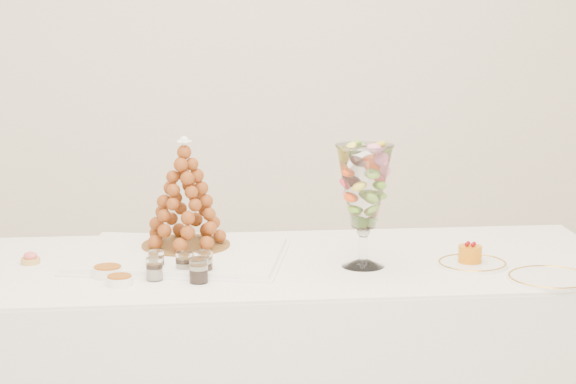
{
  "coord_description": "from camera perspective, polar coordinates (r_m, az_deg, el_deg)",
  "views": [
    {
      "loc": [
        -0.16,
        -3.27,
        1.71
      ],
      "look_at": [
        0.1,
        0.22,
        0.99
      ],
      "focal_mm": 70.0,
      "sensor_mm": 36.0,
      "label": 1
    }
  ],
  "objects": [
    {
      "name": "verrine_b",
      "position": [
        3.41,
        -5.3,
        -3.64
      ],
      "size": [
        0.06,
        0.06,
        0.07
      ],
      "primitive_type": "cylinder",
      "rotation": [
        0.0,
        0.0,
        -0.3
      ],
      "color": "white",
      "rests_on": "buffet_table"
    },
    {
      "name": "mousse_cake",
      "position": [
        3.55,
        9.23,
        -3.11
      ],
      "size": [
        0.07,
        0.07,
        0.07
      ],
      "color": "orange",
      "rests_on": "cake_plate"
    },
    {
      "name": "verrine_d",
      "position": [
        3.37,
        -6.8,
        -3.9
      ],
      "size": [
        0.06,
        0.06,
        0.07
      ],
      "primitive_type": "cylinder",
      "rotation": [
        0.0,
        0.0,
        0.23
      ],
      "color": "white",
      "rests_on": "buffet_table"
    },
    {
      "name": "ramekin_back",
      "position": [
        3.43,
        -9.15,
        -4.03
      ],
      "size": [
        0.09,
        0.09,
        0.03
      ],
      "primitive_type": "cylinder",
      "color": "white",
      "rests_on": "buffet_table"
    },
    {
      "name": "verrine_c",
      "position": [
        3.39,
        -4.33,
        -3.65
      ],
      "size": [
        0.06,
        0.06,
        0.08
      ],
      "primitive_type": "cylinder",
      "rotation": [
        0.0,
        0.0,
        0.04
      ],
      "color": "white",
      "rests_on": "buffet_table"
    },
    {
      "name": "ramekin_front",
      "position": [
        3.34,
        -8.56,
        -4.48
      ],
      "size": [
        0.08,
        0.08,
        0.03
      ],
      "primitive_type": "cylinder",
      "color": "white",
      "rests_on": "buffet_table"
    },
    {
      "name": "verrine_a",
      "position": [
        3.46,
        -6.7,
        -3.51
      ],
      "size": [
        0.05,
        0.05,
        0.07
      ],
      "primitive_type": "cylinder",
      "rotation": [
        0.0,
        0.0,
        0.06
      ],
      "color": "white",
      "rests_on": "buffet_table"
    },
    {
      "name": "cake_plate",
      "position": [
        3.55,
        9.34,
        -3.63
      ],
      "size": [
        0.22,
        0.22,
        0.01
      ],
      "primitive_type": "cylinder",
      "color": "white",
      "rests_on": "buffet_table"
    },
    {
      "name": "pink_tart",
      "position": [
        3.62,
        -12.95,
        -3.32
      ],
      "size": [
        0.06,
        0.06,
        0.04
      ],
      "color": "tan",
      "rests_on": "buffet_table"
    },
    {
      "name": "buffet_table",
      "position": [
        3.67,
        0.15,
        -9.45
      ],
      "size": [
        2.07,
        0.87,
        0.78
      ],
      "rotation": [
        0.0,
        0.0,
        0.02
      ],
      "color": "white",
      "rests_on": "ground"
    },
    {
      "name": "spare_plate",
      "position": [
        3.44,
        13.2,
        -4.31
      ],
      "size": [
        0.26,
        0.26,
        0.01
      ],
      "primitive_type": "cylinder",
      "color": "white",
      "rests_on": "buffet_table"
    },
    {
      "name": "croquembouche",
      "position": [
        3.64,
        -5.26,
        -0.06
      ],
      "size": [
        0.3,
        0.3,
        0.36
      ],
      "rotation": [
        0.0,
        0.0,
        0.3
      ],
      "color": "brown",
      "rests_on": "lace_tray"
    },
    {
      "name": "macaron_vase",
      "position": [
        3.45,
        3.88,
        0.19
      ],
      "size": [
        0.17,
        0.17,
        0.38
      ],
      "color": "white",
      "rests_on": "buffet_table"
    },
    {
      "name": "verrine_e",
      "position": [
        3.33,
        -4.56,
        -3.99
      ],
      "size": [
        0.06,
        0.06,
        0.07
      ],
      "primitive_type": "cylinder",
      "rotation": [
        0.0,
        0.0,
        -0.11
      ],
      "color": "white",
      "rests_on": "buffet_table"
    },
    {
      "name": "lace_tray",
      "position": [
        3.6,
        -5.53,
        -3.22
      ],
      "size": [
        0.71,
        0.59,
        0.02
      ],
      "primitive_type": "cube",
      "rotation": [
        0.0,
        0.0,
        -0.19
      ],
      "color": "white",
      "rests_on": "buffet_table"
    }
  ]
}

